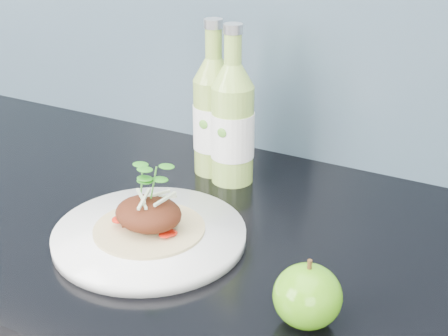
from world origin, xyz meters
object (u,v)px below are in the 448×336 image
at_px(dinner_plate, 150,235).
at_px(cider_bottle_left, 214,117).
at_px(green_apple, 307,296).
at_px(cider_bottle_right, 232,124).

xyz_separation_m(dinner_plate, cider_bottle_left, (-0.03, 0.24, 0.09)).
bearing_deg(green_apple, dinner_plate, 166.40).
xyz_separation_m(dinner_plate, green_apple, (0.25, -0.06, 0.03)).
bearing_deg(cider_bottle_right, cider_bottle_left, 177.83).
xyz_separation_m(green_apple, cider_bottle_left, (-0.28, 0.30, 0.06)).
relative_size(dinner_plate, green_apple, 3.31).
height_order(dinner_plate, cider_bottle_left, cider_bottle_left).
bearing_deg(green_apple, cider_bottle_left, 133.69).
xyz_separation_m(cider_bottle_left, cider_bottle_right, (0.04, -0.02, 0.00)).
bearing_deg(green_apple, cider_bottle_right, 130.76).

